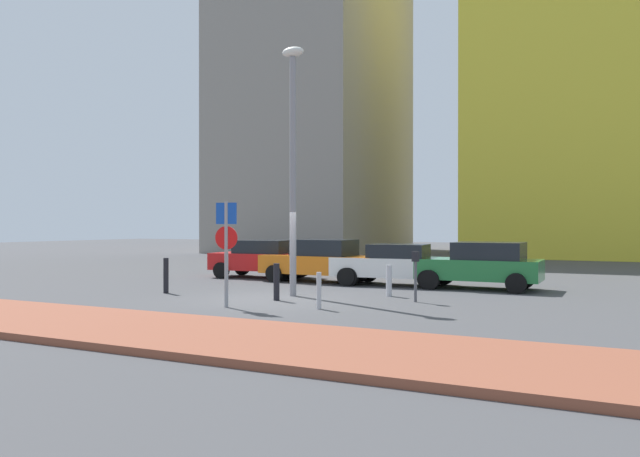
# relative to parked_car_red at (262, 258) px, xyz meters

# --- Properties ---
(ground_plane) EXTENTS (120.00, 120.00, 0.00)m
(ground_plane) POSITION_rel_parked_car_red_xyz_m (3.89, -5.91, -0.79)
(ground_plane) COLOR #424244
(sidewalk_brick) EXTENTS (40.00, 3.31, 0.14)m
(sidewalk_brick) POSITION_rel_parked_car_red_xyz_m (3.89, -11.66, -0.72)
(sidewalk_brick) COLOR brown
(sidewalk_brick) RESTS_ON ground
(parked_car_red) EXTENTS (4.16, 2.16, 1.51)m
(parked_car_red) POSITION_rel_parked_car_red_xyz_m (0.00, 0.00, 0.00)
(parked_car_red) COLOR red
(parked_car_red) RESTS_ON ground
(parked_car_orange) EXTENTS (4.56, 2.03, 1.58)m
(parked_car_orange) POSITION_rel_parked_car_red_xyz_m (2.97, -0.61, 0.02)
(parked_car_orange) COLOR orange
(parked_car_orange) RESTS_ON ground
(parked_car_white) EXTENTS (4.25, 2.15, 1.45)m
(parked_car_white) POSITION_rel_parked_car_red_xyz_m (5.76, -0.65, -0.03)
(parked_car_white) COLOR white
(parked_car_white) RESTS_ON ground
(parked_car_green) EXTENTS (4.04, 2.06, 1.55)m
(parked_car_green) POSITION_rel_parked_car_red_xyz_m (8.75, -0.57, 0.02)
(parked_car_green) COLOR #237238
(parked_car_green) RESTS_ON ground
(parking_sign_post) EXTENTS (0.59, 0.16, 2.71)m
(parking_sign_post) POSITION_rel_parked_car_red_xyz_m (3.73, -7.89, 0.92)
(parking_sign_post) COLOR gray
(parking_sign_post) RESTS_ON ground
(parking_meter) EXTENTS (0.18, 0.14, 1.39)m
(parking_meter) POSITION_rel_parked_car_red_xyz_m (7.79, -4.75, 0.11)
(parking_meter) COLOR #4C4C51
(parking_meter) RESTS_ON ground
(street_lamp) EXTENTS (0.70, 0.36, 7.42)m
(street_lamp) POSITION_rel_parked_car_red_xyz_m (4.08, -4.94, 3.55)
(street_lamp) COLOR gray
(street_lamp) RESTS_ON ground
(traffic_bollard_near) EXTENTS (0.17, 0.17, 1.04)m
(traffic_bollard_near) POSITION_rel_parked_car_red_xyz_m (4.18, -6.10, -0.27)
(traffic_bollard_near) COLOR black
(traffic_bollard_near) RESTS_ON ground
(traffic_bollard_mid) EXTENTS (0.17, 0.17, 0.93)m
(traffic_bollard_mid) POSITION_rel_parked_car_red_xyz_m (6.68, -3.77, -0.33)
(traffic_bollard_mid) COLOR #B7B7BC
(traffic_bollard_mid) RESTS_ON ground
(traffic_bollard_far) EXTENTS (0.12, 0.12, 0.93)m
(traffic_bollard_far) POSITION_rel_parked_car_red_xyz_m (6.01, -7.15, -0.33)
(traffic_bollard_far) COLOR #B7B7BC
(traffic_bollard_far) RESTS_ON ground
(traffic_bollard_edge) EXTENTS (0.16, 0.16, 1.10)m
(traffic_bollard_edge) POSITION_rel_parked_car_red_xyz_m (0.18, -6.02, -0.24)
(traffic_bollard_edge) COLOR black
(traffic_bollard_edge) RESTS_ON ground
(building_colorful_midrise) EXTENTS (18.33, 12.93, 30.76)m
(building_colorful_midrise) POSITION_rel_parked_car_red_xyz_m (12.86, 24.79, 14.59)
(building_colorful_midrise) COLOR gold
(building_colorful_midrise) RESTS_ON ground
(building_under_construction) EXTENTS (11.91, 15.87, 25.34)m
(building_under_construction) POSITION_rel_parked_car_red_xyz_m (-9.48, 24.09, 11.88)
(building_under_construction) COLOR gray
(building_under_construction) RESTS_ON ground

